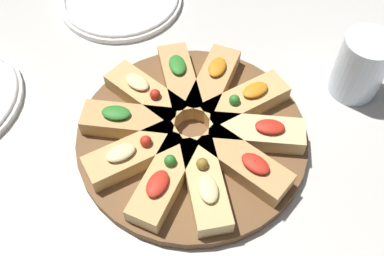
# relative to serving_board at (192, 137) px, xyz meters

# --- Properties ---
(ground_plane) EXTENTS (3.00, 3.00, 0.00)m
(ground_plane) POSITION_rel_serving_board_xyz_m (0.00, 0.00, -0.01)
(ground_plane) COLOR beige
(serving_board) EXTENTS (0.32, 0.32, 0.02)m
(serving_board) POSITION_rel_serving_board_xyz_m (0.00, 0.00, 0.00)
(serving_board) COLOR brown
(serving_board) RESTS_ON ground_plane
(focaccia_slice_0) EXTENTS (0.12, 0.13, 0.03)m
(focaccia_slice_0) POSITION_rel_serving_board_xyz_m (0.06, 0.07, 0.02)
(focaccia_slice_0) COLOR tan
(focaccia_slice_0) RESTS_ON serving_board
(focaccia_slice_1) EXTENTS (0.05, 0.13, 0.04)m
(focaccia_slice_1) POSITION_rel_serving_board_xyz_m (0.01, 0.09, 0.02)
(focaccia_slice_1) COLOR tan
(focaccia_slice_1) RESTS_ON serving_board
(focaccia_slice_2) EXTENTS (0.10, 0.13, 0.03)m
(focaccia_slice_2) POSITION_rel_serving_board_xyz_m (-0.04, 0.08, 0.02)
(focaccia_slice_2) COLOR tan
(focaccia_slice_2) RESTS_ON serving_board
(focaccia_slice_3) EXTENTS (0.14, 0.09, 0.04)m
(focaccia_slice_3) POSITION_rel_serving_board_xyz_m (-0.08, 0.04, 0.02)
(focaccia_slice_3) COLOR tan
(focaccia_slice_3) RESTS_ON serving_board
(focaccia_slice_4) EXTENTS (0.14, 0.07, 0.04)m
(focaccia_slice_4) POSITION_rel_serving_board_xyz_m (-0.09, -0.02, 0.02)
(focaccia_slice_4) COLOR tan
(focaccia_slice_4) RESTS_ON serving_board
(focaccia_slice_5) EXTENTS (0.12, 0.12, 0.04)m
(focaccia_slice_5) POSITION_rel_serving_board_xyz_m (-0.06, -0.06, 0.02)
(focaccia_slice_5) COLOR #DBB775
(focaccia_slice_5) RESTS_ON serving_board
(focaccia_slice_6) EXTENTS (0.05, 0.13, 0.03)m
(focaccia_slice_6) POSITION_rel_serving_board_xyz_m (-0.01, -0.09, 0.02)
(focaccia_slice_6) COLOR tan
(focaccia_slice_6) RESTS_ON serving_board
(focaccia_slice_7) EXTENTS (0.10, 0.13, 0.03)m
(focaccia_slice_7) POSITION_rel_serving_board_xyz_m (0.05, -0.08, 0.02)
(focaccia_slice_7) COLOR #E5C689
(focaccia_slice_7) RESTS_ON serving_board
(focaccia_slice_8) EXTENTS (0.14, 0.09, 0.04)m
(focaccia_slice_8) POSITION_rel_serving_board_xyz_m (0.08, -0.03, 0.02)
(focaccia_slice_8) COLOR tan
(focaccia_slice_8) RESTS_ON serving_board
(focaccia_slice_9) EXTENTS (0.14, 0.08, 0.03)m
(focaccia_slice_9) POSITION_rel_serving_board_xyz_m (0.09, 0.02, 0.02)
(focaccia_slice_9) COLOR tan
(focaccia_slice_9) RESTS_ON serving_board
(water_glass) EXTENTS (0.07, 0.07, 0.10)m
(water_glass) POSITION_rel_serving_board_xyz_m (0.22, -0.14, 0.04)
(water_glass) COLOR silver
(water_glass) RESTS_ON ground_plane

